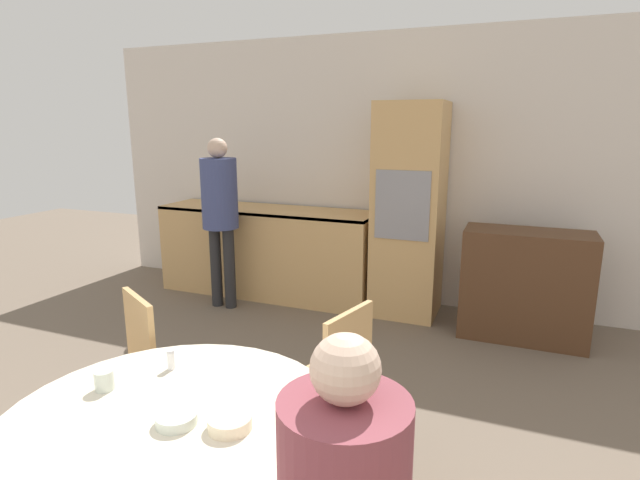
% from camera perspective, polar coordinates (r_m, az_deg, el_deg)
% --- Properties ---
extents(wall_back, '(6.57, 0.05, 2.60)m').
position_cam_1_polar(wall_back, '(4.96, 9.27, 7.72)').
color(wall_back, silver).
rests_on(wall_back, ground_plane).
extents(kitchen_counter, '(2.26, 0.60, 0.91)m').
position_cam_1_polar(kitchen_counter, '(5.23, -6.03, -1.16)').
color(kitchen_counter, tan).
rests_on(kitchen_counter, ground_plane).
extents(oven_unit, '(0.59, 0.59, 1.95)m').
position_cam_1_polar(oven_unit, '(4.64, 10.13, 3.25)').
color(oven_unit, tan).
rests_on(oven_unit, ground_plane).
extents(sideboard, '(1.00, 0.45, 0.91)m').
position_cam_1_polar(sideboard, '(4.45, 22.36, -4.82)').
color(sideboard, '#51331E').
rests_on(sideboard, ground_plane).
extents(dining_table, '(1.24, 1.24, 0.72)m').
position_cam_1_polar(dining_table, '(2.09, -16.30, -24.00)').
color(dining_table, '#51331E').
rests_on(dining_table, ground_plane).
extents(chair_far_left, '(0.55, 0.55, 0.90)m').
position_cam_1_polar(chair_far_left, '(2.84, -21.42, -13.97)').
color(chair_far_left, tan).
rests_on(chair_far_left, ground_plane).
extents(chair_far_right, '(0.49, 0.49, 0.90)m').
position_cam_1_polar(chair_far_right, '(2.57, 1.44, -15.98)').
color(chair_far_right, tan).
rests_on(chair_far_right, ground_plane).
extents(person_standing, '(0.34, 0.34, 1.63)m').
position_cam_1_polar(person_standing, '(4.80, -11.37, 3.96)').
color(person_standing, '#262628').
rests_on(person_standing, ground_plane).
extents(cup, '(0.08, 0.08, 0.08)m').
position_cam_1_polar(cup, '(2.22, -23.43, -14.48)').
color(cup, silver).
rests_on(cup, dining_table).
extents(bowl_near, '(0.15, 0.15, 0.04)m').
position_cam_1_polar(bowl_near, '(1.92, -16.08, -19.04)').
color(bowl_near, silver).
rests_on(bowl_near, dining_table).
extents(bowl_far, '(0.15, 0.15, 0.05)m').
position_cam_1_polar(bowl_far, '(1.86, -10.27, -19.84)').
color(bowl_far, beige).
rests_on(bowl_far, dining_table).
extents(salt_shaker, '(0.03, 0.03, 0.09)m').
position_cam_1_polar(salt_shaker, '(2.29, -16.68, -12.94)').
color(salt_shaker, white).
rests_on(salt_shaker, dining_table).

